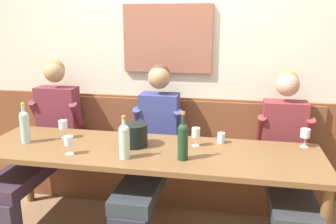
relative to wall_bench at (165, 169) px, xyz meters
name	(u,v)px	position (x,y,z in m)	size (l,w,h in m)	color
room_wall_back	(170,52)	(0.00, 0.26, 1.12)	(6.80, 0.12, 2.80)	beige
wood_wainscot_panel	(169,143)	(0.00, 0.21, 0.20)	(6.80, 0.03, 0.96)	brown
wall_bench	(165,169)	(0.00, 0.00, 0.00)	(2.96, 0.42, 0.94)	brown
dining_table	(147,158)	(0.00, -0.67, 0.38)	(2.66, 0.76, 0.74)	brown
person_right_seat	(42,139)	(-1.08, -0.35, 0.35)	(0.51, 1.21, 1.33)	#352D3C
person_center_right_seat	(152,145)	(-0.04, -0.33, 0.37)	(0.46, 1.21, 1.31)	#292738
person_left_seat	(287,157)	(1.09, -0.34, 0.35)	(0.48, 1.21, 1.29)	#2D2B39
ice_bucket	(134,135)	(-0.12, -0.60, 0.54)	(0.21, 0.21, 0.18)	black
wine_bottle_amber_mid	(25,126)	(-1.01, -0.70, 0.60)	(0.08, 0.08, 0.33)	#AAC8C4
wine_bottle_clear_water	(124,140)	(-0.12, -0.87, 0.59)	(0.08, 0.08, 0.32)	#B5CBBC
wine_bottle_green_tall	(183,140)	(0.30, -0.81, 0.60)	(0.08, 0.08, 0.35)	#1C3B23
wine_glass_right_end	(69,141)	(-0.55, -0.87, 0.56)	(0.07, 0.07, 0.14)	silver
wine_glass_center_rear	(305,134)	(1.20, -0.38, 0.56)	(0.07, 0.07, 0.15)	silver
wine_glass_by_bottle	(63,125)	(-0.76, -0.54, 0.57)	(0.07, 0.07, 0.16)	silver
wine_glass_mid_left	(196,133)	(0.36, -0.52, 0.56)	(0.07, 0.07, 0.15)	silver
water_tumbler_center	(221,138)	(0.55, -0.41, 0.50)	(0.06, 0.06, 0.09)	silver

